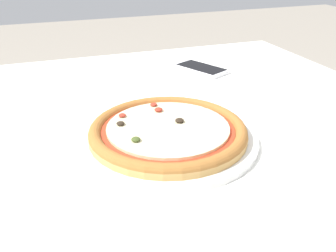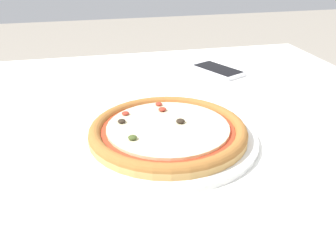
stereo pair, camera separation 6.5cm
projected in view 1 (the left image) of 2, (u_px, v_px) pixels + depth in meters
dining_table at (82, 162)px, 0.76m from camera, size 1.42×0.93×0.73m
pizza_plate at (168, 133)px, 0.66m from camera, size 0.32×0.32×0.04m
cell_phone at (201, 69)px, 1.02m from camera, size 0.13×0.16×0.01m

